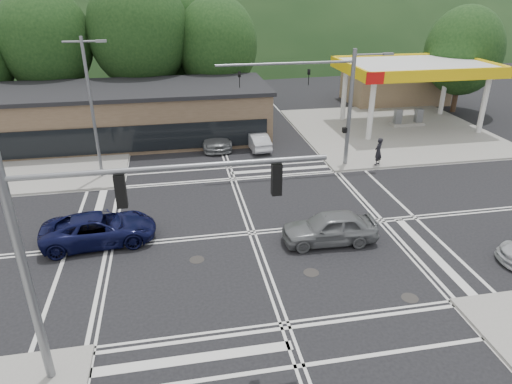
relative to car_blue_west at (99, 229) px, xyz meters
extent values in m
plane|color=black|center=(7.62, -0.50, -0.77)|extent=(120.00, 120.00, 0.00)
cube|color=gray|center=(22.62, 14.50, -0.69)|extent=(16.00, 16.00, 0.15)
cube|color=gray|center=(-7.38, 14.50, -0.69)|extent=(16.00, 16.00, 0.15)
cylinder|color=silver|center=(19.62, 12.50, 1.73)|extent=(0.44, 0.44, 5.00)
cylinder|color=silver|center=(19.62, 18.50, 1.73)|extent=(0.44, 0.44, 5.00)
cylinder|color=silver|center=(29.62, 12.50, 1.73)|extent=(0.44, 0.44, 5.00)
cylinder|color=silver|center=(29.62, 18.50, 1.73)|extent=(0.44, 0.44, 5.00)
cube|color=silver|center=(24.62, 15.50, 4.53)|extent=(12.00, 8.00, 0.60)
cube|color=yellow|center=(24.62, 11.50, 4.53)|extent=(12.20, 0.25, 0.90)
cube|color=yellow|center=(24.62, 19.50, 4.53)|extent=(12.20, 0.25, 0.90)
cube|color=yellow|center=(18.62, 15.50, 4.53)|extent=(0.25, 8.20, 0.90)
cube|color=yellow|center=(30.62, 15.50, 4.53)|extent=(0.25, 8.20, 0.90)
cube|color=red|center=(19.12, 11.35, 4.53)|extent=(1.40, 0.12, 0.90)
cube|color=gray|center=(24.62, 15.50, -0.52)|extent=(3.00, 1.00, 0.30)
cube|color=slate|center=(23.62, 15.50, 0.18)|extent=(0.60, 0.50, 1.30)
cube|color=slate|center=(25.62, 15.50, 0.18)|extent=(0.60, 0.50, 1.30)
cube|color=#846B4F|center=(27.62, 24.50, 1.13)|extent=(10.00, 6.00, 3.80)
cube|color=brown|center=(-0.38, 16.50, 1.23)|extent=(24.00, 8.00, 4.00)
ellipsoid|color=#1A3417|center=(7.62, 89.50, -0.77)|extent=(252.00, 126.00, 140.00)
cylinder|color=#382619|center=(-6.38, 23.50, 1.65)|extent=(0.50, 0.50, 4.84)
ellipsoid|color=black|center=(-6.38, 23.50, 6.38)|extent=(8.00, 8.00, 9.20)
cylinder|color=#382619|center=(1.62, 23.50, 1.87)|extent=(0.50, 0.50, 5.28)
ellipsoid|color=black|center=(1.62, 23.50, 7.03)|extent=(9.00, 9.00, 10.35)
cylinder|color=#382619|center=(8.62, 23.50, 1.43)|extent=(0.50, 0.50, 4.40)
ellipsoid|color=black|center=(8.62, 23.50, 5.73)|extent=(7.60, 7.60, 8.74)
cylinder|color=#382619|center=(5.62, 27.50, 1.65)|extent=(0.50, 0.50, 4.84)
ellipsoid|color=black|center=(5.62, 27.50, 6.38)|extent=(8.40, 8.40, 9.66)
cylinder|color=#382619|center=(31.62, 19.50, 1.21)|extent=(0.50, 0.50, 3.96)
ellipsoid|color=black|center=(31.62, 19.50, 5.08)|extent=(7.20, 7.20, 8.28)
cylinder|color=slate|center=(-0.88, 8.50, 3.73)|extent=(0.20, 0.20, 9.00)
cylinder|color=slate|center=(-0.88, 8.50, 7.93)|extent=(2.20, 0.12, 0.12)
cube|color=slate|center=(0.22, 8.50, 7.93)|extent=(0.60, 0.25, 0.15)
cylinder|color=slate|center=(15.82, 7.70, 3.23)|extent=(0.28, 0.28, 8.00)
cylinder|color=slate|center=(11.32, 7.70, 6.43)|extent=(9.00, 0.16, 0.16)
imported|color=black|center=(12.82, 7.70, 5.53)|extent=(0.16, 0.20, 1.00)
imported|color=black|center=(8.32, 7.70, 5.53)|extent=(0.16, 0.20, 1.00)
cylinder|color=slate|center=(17.02, 7.70, 6.83)|extent=(2.40, 0.12, 0.12)
cube|color=slate|center=(18.12, 7.70, 6.83)|extent=(0.70, 0.30, 0.15)
cube|color=black|center=(15.57, 7.70, 1.83)|extent=(0.25, 0.30, 0.35)
cylinder|color=slate|center=(-0.58, -8.70, 3.23)|extent=(0.28, 0.28, 8.00)
cylinder|color=slate|center=(3.92, -8.70, 6.43)|extent=(9.00, 0.16, 0.16)
cube|color=black|center=(2.42, -8.70, 5.83)|extent=(0.30, 0.25, 1.00)
cube|color=black|center=(6.92, -8.70, 5.83)|extent=(0.30, 0.25, 1.00)
imported|color=#0B0E34|center=(0.00, 0.00, 0.00)|extent=(5.70, 2.98, 1.53)
imported|color=slate|center=(11.26, -2.07, 0.04)|extent=(4.82, 2.11, 1.61)
imported|color=silver|center=(10.33, 12.39, -0.12)|extent=(1.70, 4.01, 1.29)
imported|color=silver|center=(8.62, 18.22, -0.08)|extent=(2.25, 4.23, 1.37)
imported|color=slate|center=(7.12, 13.70, 0.01)|extent=(2.41, 5.45, 1.56)
imported|color=black|center=(17.91, 7.00, 0.37)|extent=(0.86, 0.81, 1.97)
camera|label=1|loc=(4.02, -20.82, 11.24)|focal=32.00mm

